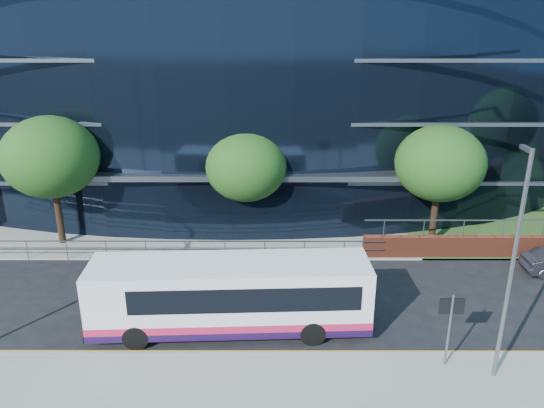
{
  "coord_description": "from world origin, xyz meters",
  "views": [
    {
      "loc": [
        -1.59,
        -17.27,
        11.95
      ],
      "look_at": [
        -1.64,
        8.0,
        2.68
      ],
      "focal_mm": 35.0,
      "sensor_mm": 36.0,
      "label": 1
    }
  ],
  "objects_px": {
    "tree_far_a": "(50,157)",
    "tree_dist_e": "(514,84)",
    "street_sign": "(451,315)",
    "tree_far_c": "(440,163)",
    "city_bus": "(233,295)",
    "streetlight_east": "(512,263)",
    "tree_far_b": "(246,167)"
  },
  "relations": [
    {
      "from": "tree_far_b",
      "to": "city_bus",
      "type": "bearing_deg",
      "value": -90.98
    },
    {
      "from": "tree_far_a",
      "to": "city_bus",
      "type": "bearing_deg",
      "value": -39.84
    },
    {
      "from": "tree_far_b",
      "to": "tree_far_c",
      "type": "height_order",
      "value": "tree_far_c"
    },
    {
      "from": "streetlight_east",
      "to": "tree_far_c",
      "type": "bearing_deg",
      "value": 84.89
    },
    {
      "from": "city_bus",
      "to": "tree_far_a",
      "type": "bearing_deg",
      "value": 137.64
    },
    {
      "from": "street_sign",
      "to": "tree_far_c",
      "type": "relative_size",
      "value": 0.43
    },
    {
      "from": "tree_dist_e",
      "to": "streetlight_east",
      "type": "relative_size",
      "value": 0.81
    },
    {
      "from": "tree_far_c",
      "to": "street_sign",
      "type": "bearing_deg",
      "value": -103.29
    },
    {
      "from": "street_sign",
      "to": "tree_far_a",
      "type": "height_order",
      "value": "tree_far_a"
    },
    {
      "from": "street_sign",
      "to": "tree_far_a",
      "type": "xyz_separation_m",
      "value": [
        -17.5,
        10.59,
        2.71
      ]
    },
    {
      "from": "tree_far_c",
      "to": "city_bus",
      "type": "xyz_separation_m",
      "value": [
        -10.15,
        -8.22,
        -2.98
      ]
    },
    {
      "from": "city_bus",
      "to": "tree_far_c",
      "type": "bearing_deg",
      "value": 36.48
    },
    {
      "from": "tree_dist_e",
      "to": "streetlight_east",
      "type": "xyz_separation_m",
      "value": [
        -18.0,
        -42.17,
        -0.1
      ]
    },
    {
      "from": "street_sign",
      "to": "tree_dist_e",
      "type": "relative_size",
      "value": 0.43
    },
    {
      "from": "street_sign",
      "to": "tree_dist_e",
      "type": "height_order",
      "value": "tree_dist_e"
    },
    {
      "from": "tree_far_b",
      "to": "streetlight_east",
      "type": "height_order",
      "value": "streetlight_east"
    },
    {
      "from": "street_sign",
      "to": "tree_far_c",
      "type": "xyz_separation_m",
      "value": [
        2.5,
        10.59,
        2.39
      ]
    },
    {
      "from": "tree_far_c",
      "to": "city_bus",
      "type": "relative_size",
      "value": 0.6
    },
    {
      "from": "tree_far_b",
      "to": "tree_far_c",
      "type": "xyz_separation_m",
      "value": [
        10.0,
        -0.5,
        0.33
      ]
    },
    {
      "from": "street_sign",
      "to": "city_bus",
      "type": "height_order",
      "value": "street_sign"
    },
    {
      "from": "tree_far_b",
      "to": "street_sign",
      "type": "bearing_deg",
      "value": -55.92
    },
    {
      "from": "tree_far_b",
      "to": "streetlight_east",
      "type": "bearing_deg",
      "value": -52.37
    },
    {
      "from": "tree_far_a",
      "to": "streetlight_east",
      "type": "xyz_separation_m",
      "value": [
        19.0,
        -11.17,
        -0.42
      ]
    },
    {
      "from": "tree_far_c",
      "to": "city_bus",
      "type": "distance_m",
      "value": 13.4
    },
    {
      "from": "street_sign",
      "to": "tree_far_c",
      "type": "height_order",
      "value": "tree_far_c"
    },
    {
      "from": "tree_far_a",
      "to": "street_sign",
      "type": "bearing_deg",
      "value": -31.17
    },
    {
      "from": "street_sign",
      "to": "city_bus",
      "type": "distance_m",
      "value": 8.03
    },
    {
      "from": "street_sign",
      "to": "tree_far_b",
      "type": "xyz_separation_m",
      "value": [
        -7.5,
        11.09,
        2.06
      ]
    },
    {
      "from": "street_sign",
      "to": "tree_far_b",
      "type": "relative_size",
      "value": 0.46
    },
    {
      "from": "tree_far_a",
      "to": "tree_dist_e",
      "type": "relative_size",
      "value": 1.07
    },
    {
      "from": "street_sign",
      "to": "tree_far_a",
      "type": "bearing_deg",
      "value": 148.83
    },
    {
      "from": "tree_dist_e",
      "to": "streetlight_east",
      "type": "distance_m",
      "value": 45.85
    }
  ]
}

